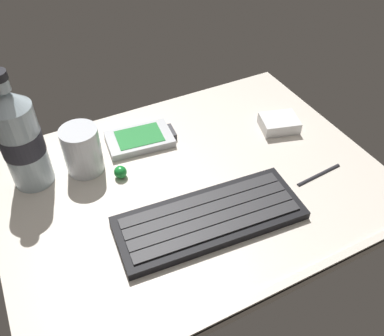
{
  "coord_description": "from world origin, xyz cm",
  "views": [
    {
      "loc": [
        -22.35,
        -44.04,
        49.81
      ],
      "look_at": [
        0.0,
        0.0,
        3.0
      ],
      "focal_mm": 38.49,
      "sensor_mm": 36.0,
      "label": 1
    }
  ],
  "objects_px": {
    "water_bottle": "(20,139)",
    "charger_block": "(279,123)",
    "trackball_mouse": "(120,172)",
    "juice_cup": "(83,152)",
    "handheld_device": "(140,139)",
    "stylus_pen": "(319,174)",
    "keyboard": "(210,218)"
  },
  "relations": [
    {
      "from": "keyboard",
      "to": "water_bottle",
      "type": "height_order",
      "value": "water_bottle"
    },
    {
      "from": "juice_cup",
      "to": "charger_block",
      "type": "distance_m",
      "value": 0.37
    },
    {
      "from": "water_bottle",
      "to": "charger_block",
      "type": "bearing_deg",
      "value": -8.91
    },
    {
      "from": "trackball_mouse",
      "to": "handheld_device",
      "type": "bearing_deg",
      "value": 48.0
    },
    {
      "from": "handheld_device",
      "to": "water_bottle",
      "type": "relative_size",
      "value": 0.64
    },
    {
      "from": "water_bottle",
      "to": "stylus_pen",
      "type": "relative_size",
      "value": 2.19
    },
    {
      "from": "charger_block",
      "to": "stylus_pen",
      "type": "xyz_separation_m",
      "value": [
        -0.02,
        -0.14,
        -0.01
      ]
    },
    {
      "from": "handheld_device",
      "to": "stylus_pen",
      "type": "xyz_separation_m",
      "value": [
        0.24,
        -0.22,
        -0.0
      ]
    },
    {
      "from": "handheld_device",
      "to": "water_bottle",
      "type": "distance_m",
      "value": 0.22
    },
    {
      "from": "handheld_device",
      "to": "charger_block",
      "type": "xyz_separation_m",
      "value": [
        0.26,
        -0.08,
        0.0
      ]
    },
    {
      "from": "trackball_mouse",
      "to": "juice_cup",
      "type": "bearing_deg",
      "value": 134.87
    },
    {
      "from": "trackball_mouse",
      "to": "stylus_pen",
      "type": "relative_size",
      "value": 0.23
    },
    {
      "from": "water_bottle",
      "to": "keyboard",
      "type": "bearing_deg",
      "value": -43.99
    },
    {
      "from": "trackball_mouse",
      "to": "stylus_pen",
      "type": "bearing_deg",
      "value": -26.4
    },
    {
      "from": "juice_cup",
      "to": "charger_block",
      "type": "xyz_separation_m",
      "value": [
        0.37,
        -0.06,
        -0.03
      ]
    },
    {
      "from": "keyboard",
      "to": "charger_block",
      "type": "bearing_deg",
      "value": 31.76
    },
    {
      "from": "stylus_pen",
      "to": "charger_block",
      "type": "bearing_deg",
      "value": 79.13
    },
    {
      "from": "handheld_device",
      "to": "water_bottle",
      "type": "bearing_deg",
      "value": -176.46
    },
    {
      "from": "keyboard",
      "to": "juice_cup",
      "type": "height_order",
      "value": "juice_cup"
    },
    {
      "from": "trackball_mouse",
      "to": "water_bottle",
      "type": "bearing_deg",
      "value": 155.83
    },
    {
      "from": "handheld_device",
      "to": "water_bottle",
      "type": "height_order",
      "value": "water_bottle"
    },
    {
      "from": "juice_cup",
      "to": "handheld_device",
      "type": "bearing_deg",
      "value": 12.51
    },
    {
      "from": "keyboard",
      "to": "stylus_pen",
      "type": "relative_size",
      "value": 3.13
    },
    {
      "from": "juice_cup",
      "to": "charger_block",
      "type": "bearing_deg",
      "value": -9.05
    },
    {
      "from": "handheld_device",
      "to": "stylus_pen",
      "type": "distance_m",
      "value": 0.33
    },
    {
      "from": "keyboard",
      "to": "water_bottle",
      "type": "distance_m",
      "value": 0.32
    },
    {
      "from": "trackball_mouse",
      "to": "stylus_pen",
      "type": "height_order",
      "value": "trackball_mouse"
    },
    {
      "from": "water_bottle",
      "to": "stylus_pen",
      "type": "distance_m",
      "value": 0.49
    },
    {
      "from": "charger_block",
      "to": "handheld_device",
      "type": "bearing_deg",
      "value": 161.96
    },
    {
      "from": "juice_cup",
      "to": "water_bottle",
      "type": "height_order",
      "value": "water_bottle"
    },
    {
      "from": "charger_block",
      "to": "trackball_mouse",
      "type": "relative_size",
      "value": 3.18
    },
    {
      "from": "keyboard",
      "to": "charger_block",
      "type": "height_order",
      "value": "charger_block"
    }
  ]
}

